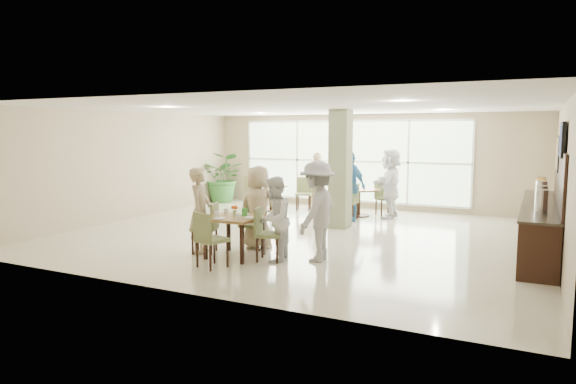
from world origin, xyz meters
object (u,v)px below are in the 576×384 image
at_px(teen_far, 258,207).
at_px(adult_b, 390,183).
at_px(buffet_counter, 541,223).
at_px(teen_standing, 317,211).
at_px(main_table, 235,222).
at_px(adult_standing, 317,180).
at_px(round_table_left, 271,191).
at_px(round_table_right, 359,195).
at_px(potted_plant, 224,177).
at_px(teen_left, 200,210).
at_px(adult_a, 349,186).
at_px(teen_right, 274,219).

relative_size(teen_far, adult_b, 0.89).
height_order(buffet_counter, teen_standing, buffet_counter).
distance_m(main_table, adult_standing, 6.26).
height_order(round_table_left, buffet_counter, buffet_counter).
bearing_deg(round_table_right, adult_b, 8.04).
bearing_deg(round_table_right, teen_far, -96.32).
xyz_separation_m(main_table, potted_plant, (-4.28, 6.18, 0.16)).
bearing_deg(teen_left, adult_b, -39.16).
bearing_deg(main_table, adult_a, 82.79).
relative_size(teen_left, adult_standing, 0.96).
xyz_separation_m(round_table_left, adult_b, (3.45, 0.28, 0.37)).
relative_size(round_table_left, teen_standing, 0.57).
distance_m(round_table_right, buffet_counter, 5.11).
relative_size(main_table, round_table_right, 0.78).
distance_m(teen_standing, adult_a, 4.22).
bearing_deg(potted_plant, buffet_counter, -19.57).
bearing_deg(teen_standing, round_table_left, -143.84).
xyz_separation_m(buffet_counter, teen_right, (-4.22, -2.81, 0.20)).
height_order(round_table_left, teen_left, teen_left).
distance_m(round_table_right, teen_far, 4.66).
distance_m(potted_plant, adult_b, 5.71).
bearing_deg(teen_standing, teen_left, -78.92).
distance_m(teen_far, adult_a, 3.81).
relative_size(round_table_left, teen_right, 0.68).
distance_m(teen_left, adult_a, 4.75).
bearing_deg(teen_left, teen_far, -63.98).
distance_m(buffet_counter, adult_b, 4.49).
bearing_deg(main_table, teen_right, 5.21).
xyz_separation_m(adult_b, adult_standing, (-2.38, 0.64, -0.08)).
height_order(buffet_counter, adult_b, buffet_counter).
xyz_separation_m(round_table_left, adult_standing, (1.07, 0.92, 0.29)).
xyz_separation_m(potted_plant, adult_standing, (3.30, -0.01, 0.04)).
xyz_separation_m(round_table_right, buffet_counter, (4.44, -2.53, -0.03)).
height_order(potted_plant, adult_b, adult_b).
height_order(main_table, adult_a, adult_a).
height_order(adult_b, adult_standing, adult_b).
relative_size(buffet_counter, teen_standing, 2.64).
height_order(teen_standing, adult_standing, teen_standing).
relative_size(adult_b, adult_standing, 1.09).
height_order(round_table_left, round_table_right, same).
relative_size(teen_left, adult_b, 0.88).
distance_m(teen_far, adult_standing, 5.48).
bearing_deg(teen_far, teen_left, 42.91).
bearing_deg(potted_plant, round_table_left, -22.63).
relative_size(teen_standing, adult_b, 0.97).
xyz_separation_m(round_table_right, teen_far, (-0.51, -4.63, 0.23)).
height_order(teen_right, adult_a, adult_a).
bearing_deg(adult_standing, potted_plant, -5.31).
bearing_deg(teen_far, teen_right, 134.61).
bearing_deg(teen_standing, adult_b, -179.26).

